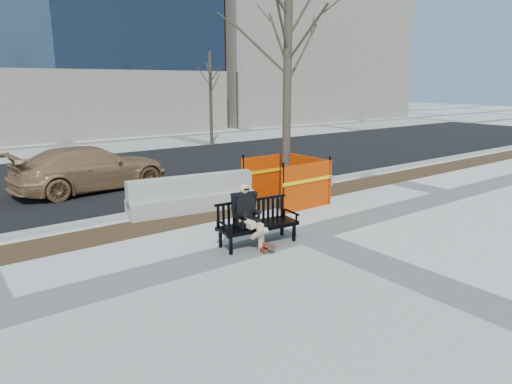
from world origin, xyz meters
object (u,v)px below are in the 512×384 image
Objects in this scene: seated_man at (247,246)px; jersey_barrier_right at (294,189)px; bench at (258,244)px; tree_fence at (285,203)px; jersey_barrier_left at (193,211)px; sedan at (94,190)px.

seated_man is 5.33m from jersey_barrier_right.
bench is at bearing -11.03° from seated_man.
seated_man reaches higher than bench.
jersey_barrier_left is (-2.50, 0.82, 0.00)m from tree_fence.
bench is 0.52× the size of jersey_barrier_left.
jersey_barrier_right is at bearing 13.00° from jersey_barrier_left.
sedan is at bearing 128.38° from tree_fence.
tree_fence is 6.15m from sedan.
tree_fence is at bearing 45.83° from bench.
tree_fence reaches higher than seated_man.
sedan is 6.33m from jersey_barrier_right.
bench is 1.36× the size of seated_man.
jersey_barrier_left reaches higher than jersey_barrier_right.
seated_man reaches higher than jersey_barrier_right.
bench is 0.25m from seated_man.
tree_fence is 2.02× the size of jersey_barrier_left.
tree_fence is 1.42× the size of sedan.
seated_man is 2.98m from jersey_barrier_left.
seated_man is at bearing -143.38° from tree_fence.
jersey_barrier_right is at bearing 46.09° from bench.
jersey_barrier_right is at bearing -131.24° from sedan.
tree_fence is at bearing -129.97° from jersey_barrier_right.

